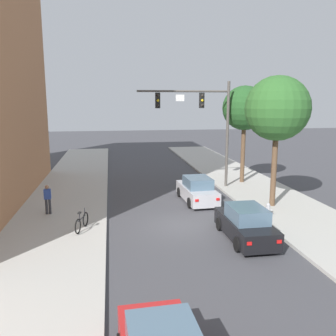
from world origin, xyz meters
name	(u,v)px	position (x,y,z in m)	size (l,w,h in m)	color
ground_plane	(185,225)	(0.00, 0.00, 0.00)	(120.00, 120.00, 0.00)	#424247
sidewalk_left	(54,231)	(-6.50, 0.00, 0.07)	(5.00, 60.00, 0.15)	#B2AFA8
sidewalk_right	(303,218)	(6.50, 0.00, 0.07)	(5.00, 60.00, 0.15)	#B2AFA8
traffic_signal_mast	(203,115)	(2.76, 7.41, 5.34)	(6.53, 0.38, 7.50)	#514C47
car_lead_silver	(197,190)	(1.65, 4.24, 0.72)	(2.00, 4.32, 1.60)	#B7B7BC
car_following_black	(246,224)	(2.34, -2.27, 0.72)	(1.85, 4.25, 1.60)	black
pedestrian_sidewalk_left_walker	(48,198)	(-7.18, 2.63, 1.06)	(0.36, 0.22, 1.64)	#333338
bicycle_leaning	(82,222)	(-5.17, -0.21, 0.54)	(0.54, 1.72, 0.98)	black
fire_hydrant	(268,209)	(4.65, 0.38, 0.51)	(0.48, 0.24, 0.72)	#B2B2B7
street_tree_nearest	(277,109)	(5.76, 2.21, 5.85)	(3.70, 3.70, 7.58)	brown
street_tree_second	(245,109)	(6.26, 8.55, 5.73)	(3.30, 3.30, 7.27)	brown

